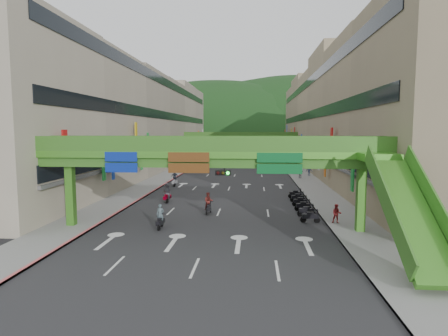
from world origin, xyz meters
The scene contains 23 objects.
ground centered at (0.00, 0.00, 0.00)m, with size 320.00×320.00×0.00m, color black.
road_slab centered at (0.00, 50.00, 0.01)m, with size 18.00×140.00×0.02m, color #28282B.
sidewalk_left centered at (-11.00, 50.00, 0.07)m, with size 4.00×140.00×0.15m, color gray.
sidewalk_right centered at (11.00, 50.00, 0.07)m, with size 4.00×140.00×0.15m, color gray.
curb_left centered at (-9.10, 50.00, 0.09)m, with size 0.20×140.00×0.18m, color #CC5959.
curb_right centered at (9.10, 50.00, 0.09)m, with size 0.20×140.00×0.18m, color gray.
building_row_left centered at (-18.93, 50.00, 9.46)m, with size 12.80×95.00×19.00m.
building_row_right centered at (18.93, 50.00, 9.46)m, with size 12.80×95.00×19.00m.
overpass_near centered at (0.93, 5.38, 5.21)m, with size 28.00×12.27×7.10m.
overpass_far centered at (0.00, 65.00, 5.40)m, with size 28.00×2.20×7.10m.
hill_left centered at (-15.00, 160.00, 0.00)m, with size 168.00×140.00×112.00m, color #1C4419.
hill_right centered at (25.00, 180.00, 0.00)m, with size 208.00×176.00×128.00m, color #1C4419.
bunting_string centered at (0.00, 30.00, 5.96)m, with size 26.00×0.36×0.47m.
scooter_rider_near centered at (-3.91, 5.91, 0.88)m, with size 0.59×1.60×1.92m.
scooter_rider_mid centered at (-0.87, 11.36, 1.00)m, with size 0.89×1.59×1.95m.
scooter_rider_left centered at (-7.44, 27.51, 1.08)m, with size 1.10×1.60×2.14m.
scooter_rider_far centered at (-5.82, 16.29, 1.04)m, with size 0.92×1.59×2.05m.
parked_scooter_row centered at (7.80, 14.23, 0.52)m, with size 1.60×11.55×1.08m.
car_silver centered at (-7.00, 52.05, 0.77)m, with size 1.62×4.66×1.54m, color #9FA1A7.
car_yellow centered at (4.83, 75.37, 0.64)m, with size 1.52×3.78×1.29m, color yellow.
pedestrian_red centered at (9.80, 8.22, 0.76)m, with size 0.74×0.58×1.53m, color #B72C30.
pedestrian_dark centered at (10.29, 36.37, 0.86)m, with size 1.01×0.42×1.72m, color black.
pedestrian_blue centered at (12.20, 40.00, 0.87)m, with size 0.81×0.52×1.73m, color #373F62.
Camera 1 is at (3.20, -21.64, 7.53)m, focal length 30.00 mm.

